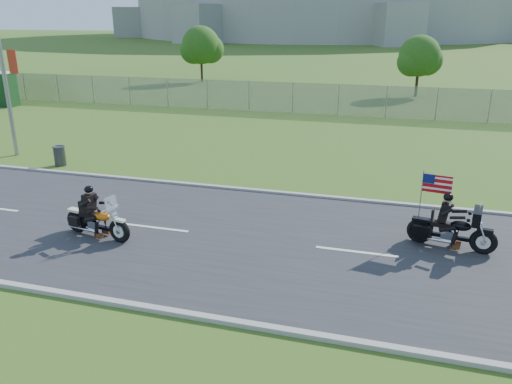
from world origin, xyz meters
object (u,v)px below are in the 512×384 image
(motorcycle_follow, at_px, (451,230))
(porta_toilet_a, at_px, (7,90))
(motorcycle_lead, at_px, (96,221))
(streetlight, at_px, (0,26))
(trash_can, at_px, (60,156))

(motorcycle_follow, bearing_deg, porta_toilet_a, 161.02)
(motorcycle_lead, relative_size, motorcycle_follow, 0.98)
(motorcycle_follow, bearing_deg, streetlight, 174.56)
(streetlight, distance_m, porta_toilet_a, 15.39)
(porta_toilet_a, xyz_separation_m, motorcycle_follow, (28.42, -16.00, -0.61))
(trash_can, bearing_deg, streetlight, 159.10)
(porta_toilet_a, xyz_separation_m, trash_can, (13.02, -11.93, -0.74))
(motorcycle_follow, relative_size, trash_can, 2.87)
(motorcycle_lead, distance_m, trash_can, 8.32)
(motorcycle_follow, height_order, trash_can, motorcycle_follow)
(trash_can, bearing_deg, motorcycle_lead, -46.85)
(motorcycle_lead, bearing_deg, trash_can, 143.76)
(porta_toilet_a, relative_size, trash_can, 2.81)
(motorcycle_lead, bearing_deg, motorcycle_follow, 22.23)
(porta_toilet_a, xyz_separation_m, motorcycle_lead, (18.71, -17.99, -0.66))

